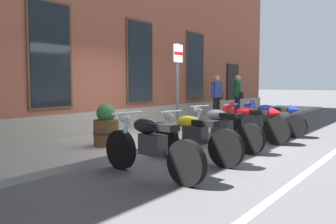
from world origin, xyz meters
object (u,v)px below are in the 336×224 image
object	(u,v)px
pedestrian_blue_top	(217,95)
barrel_planter	(106,127)
motorcycle_grey_naked	(219,128)
motorcycle_red_sport	(247,120)
pedestrian_striped_shirt	(238,94)
motorcycle_black_naked	(150,146)
motorcycle_yellow_naked	(192,136)
parking_sign	(178,76)
motorcycle_blue_sport	(267,116)

from	to	relation	value
pedestrian_blue_top	barrel_planter	distance (m)	6.51
motorcycle_grey_naked	motorcycle_red_sport	xyz separation A→B (m)	(1.36, -0.05, 0.07)
pedestrian_blue_top	motorcycle_grey_naked	bearing A→B (deg)	-151.39
motorcycle_grey_naked	pedestrian_striped_shirt	world-z (taller)	pedestrian_striped_shirt
motorcycle_black_naked	pedestrian_striped_shirt	world-z (taller)	pedestrian_striped_shirt
motorcycle_grey_naked	motorcycle_red_sport	size ratio (longest dim) A/B	1.03
motorcycle_black_naked	motorcycle_yellow_naked	bearing A→B (deg)	0.89
motorcycle_yellow_naked	parking_sign	size ratio (longest dim) A/B	0.91
barrel_planter	motorcycle_yellow_naked	bearing A→B (deg)	-84.15
motorcycle_red_sport	pedestrian_striped_shirt	xyz separation A→B (m)	(4.27, 2.22, 0.50)
motorcycle_blue_sport	pedestrian_striped_shirt	size ratio (longest dim) A/B	1.25
motorcycle_blue_sport	motorcycle_black_naked	bearing A→B (deg)	-178.74
pedestrian_blue_top	motorcycle_black_naked	bearing A→B (deg)	-159.40
parking_sign	motorcycle_red_sport	bearing A→B (deg)	-58.69
parking_sign	barrel_planter	world-z (taller)	parking_sign
pedestrian_blue_top	pedestrian_striped_shirt	world-z (taller)	pedestrian_striped_shirt
motorcycle_grey_naked	pedestrian_striped_shirt	xyz separation A→B (m)	(5.62, 2.17, 0.56)
motorcycle_black_naked	barrel_planter	bearing A→B (deg)	62.12
pedestrian_blue_top	barrel_planter	xyz separation A→B (m)	(-6.44, -0.79, -0.51)
motorcycle_grey_naked	motorcycle_black_naked	bearing A→B (deg)	-175.90
motorcycle_red_sport	motorcycle_blue_sport	distance (m)	1.32
motorcycle_red_sport	parking_sign	xyz separation A→B (m)	(-0.89, 1.47, 1.08)
pedestrian_striped_shirt	barrel_planter	bearing A→B (deg)	-177.43
motorcycle_yellow_naked	motorcycle_blue_sport	world-z (taller)	motorcycle_blue_sport
motorcycle_red_sport	parking_sign	world-z (taller)	parking_sign
motorcycle_grey_naked	parking_sign	size ratio (longest dim) A/B	0.94
motorcycle_blue_sport	parking_sign	bearing A→B (deg)	146.02
motorcycle_red_sport	parking_sign	distance (m)	2.03
pedestrian_blue_top	pedestrian_striped_shirt	xyz separation A→B (m)	(0.80, -0.46, 0.02)
motorcycle_black_naked	motorcycle_yellow_naked	distance (m)	1.28
motorcycle_yellow_naked	pedestrian_striped_shirt	bearing A→B (deg)	18.41
motorcycle_grey_naked	parking_sign	world-z (taller)	parking_sign
motorcycle_black_naked	motorcycle_grey_naked	size ratio (longest dim) A/B	0.99
pedestrian_blue_top	barrel_planter	bearing A→B (deg)	-173.01
pedestrian_blue_top	motorcycle_yellow_naked	bearing A→B (deg)	-155.77
parking_sign	motorcycle_black_naked	bearing A→B (deg)	-152.97
motorcycle_blue_sport	pedestrian_blue_top	size ratio (longest dim) A/B	1.27
motorcycle_yellow_naked	barrel_planter	world-z (taller)	barrel_planter
pedestrian_striped_shirt	parking_sign	distance (m)	5.25
motorcycle_yellow_naked	barrel_planter	distance (m)	2.03
pedestrian_blue_top	pedestrian_striped_shirt	size ratio (longest dim) A/B	0.99
motorcycle_blue_sport	pedestrian_striped_shirt	world-z (taller)	pedestrian_striped_shirt
motorcycle_black_naked	parking_sign	world-z (taller)	parking_sign
motorcycle_yellow_naked	motorcycle_blue_sport	size ratio (longest dim) A/B	1.03
pedestrian_striped_shirt	motorcycle_blue_sport	bearing A→B (deg)	-142.79
pedestrian_striped_shirt	barrel_planter	distance (m)	7.26
motorcycle_black_naked	motorcycle_blue_sport	size ratio (longest dim) A/B	1.04
motorcycle_red_sport	motorcycle_blue_sport	xyz separation A→B (m)	(1.32, -0.02, -0.00)
pedestrian_blue_top	motorcycle_red_sport	bearing A→B (deg)	-142.27
motorcycle_blue_sport	parking_sign	size ratio (longest dim) A/B	0.88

